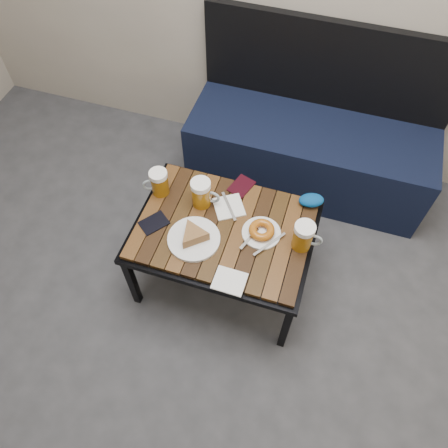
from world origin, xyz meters
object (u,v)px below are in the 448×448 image
(cafe_table, at_px, (224,233))
(plate_pie, at_px, (194,237))
(beer_mug_right, at_px, (304,236))
(passport_burgundy, at_px, (241,186))
(beer_mug_left, at_px, (159,182))
(plate_bagel, at_px, (261,231))
(beer_mug_centre, at_px, (202,193))
(knit_pouch, at_px, (311,200))
(bench, at_px, (309,147))
(passport_navy, at_px, (154,223))

(cafe_table, bearing_deg, plate_pie, -135.72)
(beer_mug_right, height_order, passport_burgundy, beer_mug_right)
(beer_mug_left, height_order, plate_pie, beer_mug_left)
(plate_bagel, bearing_deg, beer_mug_left, 170.50)
(beer_mug_centre, height_order, knit_pouch, beer_mug_centre)
(plate_pie, bearing_deg, beer_mug_right, 14.42)
(knit_pouch, bearing_deg, plate_bagel, -126.93)
(cafe_table, distance_m, plate_bagel, 0.19)
(bench, bearing_deg, plate_bagel, -96.57)
(plate_pie, bearing_deg, knit_pouch, 38.22)
(beer_mug_centre, distance_m, passport_burgundy, 0.23)
(plate_bagel, distance_m, passport_burgundy, 0.29)
(cafe_table, bearing_deg, beer_mug_right, 2.28)
(bench, xyz_separation_m, passport_navy, (-0.59, -0.91, 0.20))
(bench, xyz_separation_m, beer_mug_left, (-0.63, -0.72, 0.27))
(plate_pie, relative_size, passport_navy, 1.91)
(beer_mug_left, relative_size, knit_pouch, 1.16)
(cafe_table, bearing_deg, passport_burgundy, 88.23)
(cafe_table, xyz_separation_m, knit_pouch, (0.36, 0.26, 0.07))
(plate_bagel, distance_m, passport_navy, 0.50)
(beer_mug_centre, distance_m, beer_mug_right, 0.51)
(plate_pie, distance_m, passport_burgundy, 0.39)
(beer_mug_left, height_order, beer_mug_right, beer_mug_right)
(cafe_table, distance_m, passport_navy, 0.33)
(beer_mug_centre, bearing_deg, knit_pouch, 13.29)
(bench, distance_m, passport_burgundy, 0.66)
(plate_pie, distance_m, knit_pouch, 0.59)
(plate_pie, xyz_separation_m, knit_pouch, (0.47, 0.37, -0.00))
(cafe_table, height_order, passport_navy, passport_navy)
(bench, height_order, beer_mug_right, bench)
(cafe_table, relative_size, beer_mug_right, 5.64)
(beer_mug_left, xyz_separation_m, passport_navy, (0.04, -0.19, -0.07))
(plate_pie, relative_size, passport_burgundy, 1.88)
(passport_navy, bearing_deg, passport_burgundy, 83.39)
(plate_pie, relative_size, knit_pouch, 1.99)
(plate_pie, bearing_deg, beer_mug_centre, 98.89)
(beer_mug_right, bearing_deg, plate_pie, -169.08)
(plate_bagel, height_order, passport_burgundy, plate_bagel)
(bench, xyz_separation_m, passport_burgundy, (-0.26, -0.57, 0.20))
(bench, distance_m, cafe_table, 0.89)
(passport_navy, bearing_deg, beer_mug_left, 140.57)
(beer_mug_left, height_order, passport_navy, beer_mug_left)
(knit_pouch, bearing_deg, plate_pie, -141.78)
(plate_bagel, relative_size, passport_burgundy, 1.73)
(bench, xyz_separation_m, cafe_table, (-0.27, -0.83, 0.16))
(beer_mug_centre, xyz_separation_m, knit_pouch, (0.50, 0.16, -0.05))
(beer_mug_right, bearing_deg, plate_bagel, 175.43)
(beer_mug_left, relative_size, plate_bagel, 0.63)
(cafe_table, relative_size, plate_bagel, 3.78)
(passport_navy, distance_m, passport_burgundy, 0.47)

